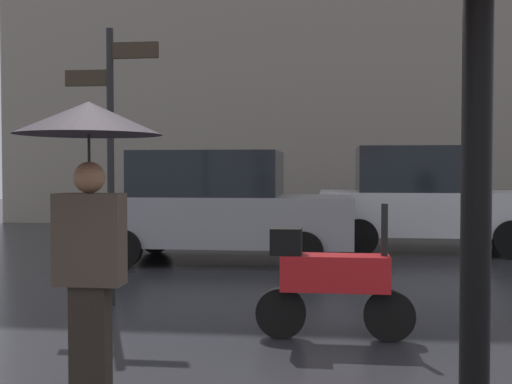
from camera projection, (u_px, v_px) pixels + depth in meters
The scene contains 5 objects.
pedestrian_with_umbrella at pixel (89, 165), 4.19m from camera, with size 0.98×0.98×1.99m.
parked_scooter at pixel (330, 278), 5.68m from camera, with size 1.43×0.32×1.23m.
parked_car_left at pixel (218, 206), 10.66m from camera, with size 4.37×2.07×1.86m.
parked_car_right at pixel (423, 199), 12.04m from camera, with size 4.05×2.07×1.99m.
street_signpost at pixel (111, 139), 7.10m from camera, with size 1.08×0.08×3.13m.
Camera 1 is at (0.01, -2.56, 1.52)m, focal length 44.22 mm.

